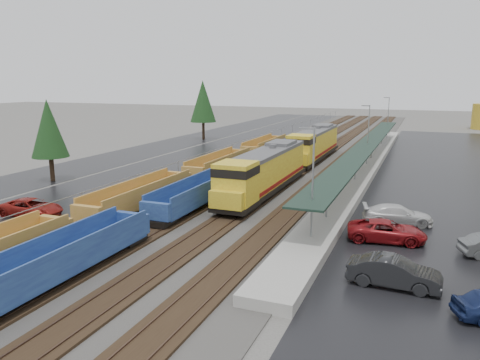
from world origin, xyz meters
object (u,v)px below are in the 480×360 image
object	(u,v)px
locomotive_lead	(264,171)
parked_car_west_c	(31,208)
locomotive_trail	(314,144)
parked_car_east_c	(397,215)
well_string_blue	(234,177)
parked_car_east_a	(394,272)
parked_car_east_b	(387,231)
well_string_yellow	(140,198)

from	to	relation	value
locomotive_lead	parked_car_west_c	xyz separation A→B (m)	(-15.39, -13.63, -1.69)
locomotive_trail	parked_car_east_c	distance (m)	28.76
parked_car_east_c	locomotive_lead	bearing A→B (deg)	56.32
parked_car_west_c	locomotive_lead	bearing A→B (deg)	-51.15
well_string_blue	parked_car_west_c	distance (m)	19.51
locomotive_trail	parked_car_east_a	size ratio (longest dim) A/B	4.07
well_string_blue	parked_car_east_a	xyz separation A→B (m)	(17.11, -18.82, -0.32)
locomotive_lead	well_string_blue	bearing A→B (deg)	151.07
locomotive_lead	parked_car_east_a	distance (m)	21.22
parked_car_east_b	parked_car_east_c	world-z (taller)	parked_car_east_c
locomotive_lead	well_string_blue	xyz separation A→B (m)	(-4.00, 2.21, -1.29)
locomotive_lead	parked_car_west_c	world-z (taller)	locomotive_lead
locomotive_lead	well_string_blue	distance (m)	4.75
locomotive_trail	parked_car_west_c	xyz separation A→B (m)	(-15.39, -34.63, -1.69)
locomotive_lead	well_string_yellow	distance (m)	12.09
well_string_yellow	parked_car_west_c	world-z (taller)	well_string_yellow
parked_car_west_c	parked_car_east_c	bearing A→B (deg)	-75.19
well_string_blue	parked_car_west_c	xyz separation A→B (m)	(-11.39, -15.84, -0.40)
well_string_yellow	parked_car_east_c	world-z (taller)	well_string_yellow
locomotive_trail	parked_car_east_b	size ratio (longest dim) A/B	3.78
well_string_blue	parked_car_east_a	distance (m)	25.43
well_string_blue	parked_car_east_b	bearing A→B (deg)	-35.20
well_string_blue	parked_car_west_c	size ratio (longest dim) A/B	18.61
well_string_yellow	well_string_blue	distance (m)	11.88
parked_car_west_c	parked_car_east_c	size ratio (longest dim) A/B	1.00
well_string_blue	parked_car_east_c	distance (m)	18.00
locomotive_trail	locomotive_lead	bearing A→B (deg)	-90.00
locomotive_trail	parked_car_east_a	distance (m)	39.86
locomotive_trail	parked_car_west_c	world-z (taller)	locomotive_trail
parked_car_west_c	parked_car_east_b	world-z (taller)	parked_car_east_b
well_string_yellow	parked_car_east_a	size ratio (longest dim) A/B	16.32
locomotive_trail	parked_car_east_c	size ratio (longest dim) A/B	3.82
locomotive_lead	parked_car_east_c	size ratio (longest dim) A/B	3.82
locomotive_lead	well_string_blue	world-z (taller)	locomotive_lead
locomotive_lead	parked_car_east_a	xyz separation A→B (m)	(13.11, -16.61, -1.61)
parked_car_east_a	well_string_yellow	bearing A→B (deg)	72.83
well_string_blue	parked_car_east_a	world-z (taller)	well_string_blue
well_string_blue	parked_car_east_c	world-z (taller)	well_string_blue
locomotive_trail	well_string_blue	size ratio (longest dim) A/B	0.20
parked_car_west_c	parked_car_east_b	size ratio (longest dim) A/B	0.99
well_string_yellow	parked_car_east_a	distance (m)	22.45
locomotive_lead	parked_car_east_a	bearing A→B (deg)	-51.72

